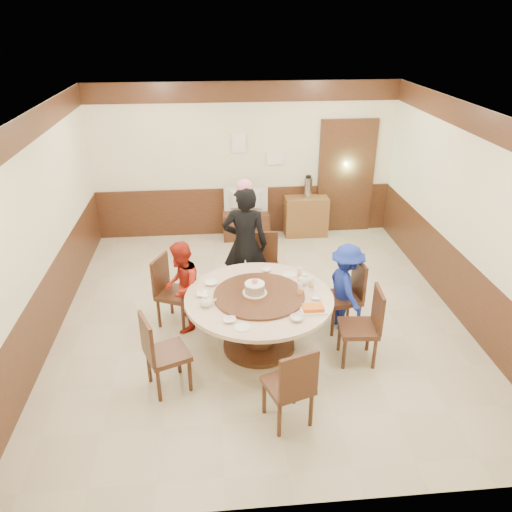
{
  "coord_description": "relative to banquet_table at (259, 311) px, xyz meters",
  "views": [
    {
      "loc": [
        -0.61,
        -5.89,
        3.87
      ],
      "look_at": [
        -0.09,
        -0.3,
        1.1
      ],
      "focal_mm": 35.0,
      "sensor_mm": 36.0,
      "label": 1
    }
  ],
  "objects": [
    {
      "name": "room",
      "position": [
        0.1,
        0.72,
        0.55
      ],
      "size": [
        6.0,
        6.04,
        2.84
      ],
      "color": "beige",
      "rests_on": "ground"
    },
    {
      "name": "banquet_table",
      "position": [
        0.0,
        0.0,
        0.0
      ],
      "size": [
        1.81,
        1.81,
        0.78
      ],
      "color": "#412314",
      "rests_on": "ground"
    },
    {
      "name": "chair_0",
      "position": [
        1.17,
        0.36,
        -0.23
      ],
      "size": [
        0.5,
        0.49,
        0.97
      ],
      "rotation": [
        0.0,
        0.0,
        1.69
      ],
      "color": "#412314",
      "rests_on": "ground"
    },
    {
      "name": "chair_1",
      "position": [
        0.2,
        1.25,
        -0.23
      ],
      "size": [
        0.46,
        0.47,
        0.97
      ],
      "rotation": [
        0.0,
        0.0,
        3.1
      ],
      "color": "#412314",
      "rests_on": "ground"
    },
    {
      "name": "chair_2",
      "position": [
        -1.08,
        0.67,
        -0.23
      ],
      "size": [
        0.59,
        0.58,
        0.97
      ],
      "rotation": [
        0.0,
        0.0,
        4.29
      ],
      "color": "#412314",
      "rests_on": "ground"
    },
    {
      "name": "chair_3",
      "position": [
        -1.1,
        -0.65,
        -0.23
      ],
      "size": [
        0.58,
        0.57,
        0.97
      ],
      "rotation": [
        0.0,
        0.0,
        5.1
      ],
      "color": "#412314",
      "rests_on": "ground"
    },
    {
      "name": "chair_4",
      "position": [
        0.18,
        -1.3,
        -0.23
      ],
      "size": [
        0.56,
        0.56,
        0.97
      ],
      "rotation": [
        0.0,
        0.0,
        6.61
      ],
      "color": "#412314",
      "rests_on": "ground"
    },
    {
      "name": "chair_5",
      "position": [
        1.18,
        -0.36,
        -0.23
      ],
      "size": [
        0.48,
        0.48,
        0.97
      ],
      "rotation": [
        0.0,
        0.0,
        7.77
      ],
      "color": "#412314",
      "rests_on": "ground"
    },
    {
      "name": "person_standing",
      "position": [
        -0.08,
        1.22,
        0.35
      ],
      "size": [
        0.7,
        0.51,
        1.76
      ],
      "primitive_type": "imported",
      "rotation": [
        0.0,
        0.0,
        2.99
      ],
      "color": "black",
      "rests_on": "ground"
    },
    {
      "name": "person_red",
      "position": [
        -0.96,
        0.53,
        0.09
      ],
      "size": [
        0.53,
        0.65,
        1.25
      ],
      "primitive_type": "imported",
      "rotation": [
        0.0,
        0.0,
        4.61
      ],
      "color": "#A82416",
      "rests_on": "ground"
    },
    {
      "name": "person_blue",
      "position": [
        1.18,
        0.36,
        0.07
      ],
      "size": [
        0.57,
        0.84,
        1.21
      ],
      "primitive_type": "imported",
      "rotation": [
        0.0,
        0.0,
        1.74
      ],
      "color": "#172997",
      "rests_on": "ground"
    },
    {
      "name": "birthday_cake",
      "position": [
        -0.05,
        0.03,
        0.32
      ],
      "size": [
        0.3,
        0.3,
        0.2
      ],
      "color": "white",
      "rests_on": "banquet_table"
    },
    {
      "name": "teapot_left",
      "position": [
        -0.64,
        -0.17,
        0.28
      ],
      "size": [
        0.17,
        0.15,
        0.13
      ],
      "primitive_type": "ellipsoid",
      "color": "white",
      "rests_on": "banquet_table"
    },
    {
      "name": "teapot_right",
      "position": [
        0.6,
        0.25,
        0.28
      ],
      "size": [
        0.17,
        0.15,
        0.13
      ],
      "primitive_type": "ellipsoid",
      "color": "white",
      "rests_on": "banquet_table"
    },
    {
      "name": "bowl_0",
      "position": [
        -0.58,
        0.35,
        0.24
      ],
      "size": [
        0.17,
        0.17,
        0.04
      ],
      "primitive_type": "imported",
      "color": "white",
      "rests_on": "banquet_table"
    },
    {
      "name": "bowl_1",
      "position": [
        0.37,
        -0.56,
        0.24
      ],
      "size": [
        0.15,
        0.15,
        0.05
      ],
      "primitive_type": "imported",
      "color": "white",
      "rests_on": "banquet_table"
    },
    {
      "name": "bowl_2",
      "position": [
        -0.38,
        -0.51,
        0.23
      ],
      "size": [
        0.14,
        0.14,
        0.04
      ],
      "primitive_type": "imported",
      "color": "white",
      "rests_on": "banquet_table"
    },
    {
      "name": "bowl_3",
      "position": [
        0.67,
        -0.13,
        0.24
      ],
      "size": [
        0.12,
        0.12,
        0.04
      ],
      "primitive_type": "imported",
      "color": "white",
      "rests_on": "banquet_table"
    },
    {
      "name": "bowl_4",
      "position": [
        -0.68,
        0.08,
        0.23
      ],
      "size": [
        0.15,
        0.15,
        0.04
      ],
      "primitive_type": "imported",
      "color": "white",
      "rests_on": "banquet_table"
    },
    {
      "name": "bowl_5",
      "position": [
        0.16,
        0.64,
        0.24
      ],
      "size": [
        0.13,
        0.13,
        0.04
      ],
      "primitive_type": "imported",
      "color": "white",
      "rests_on": "banquet_table"
    },
    {
      "name": "saucer_near",
      "position": [
        -0.25,
        -0.65,
        0.22
      ],
      "size": [
        0.18,
        0.18,
        0.01
      ],
      "primitive_type": "cylinder",
      "color": "white",
      "rests_on": "banquet_table"
    },
    {
      "name": "saucer_far",
      "position": [
        0.45,
        0.5,
        0.22
      ],
      "size": [
        0.18,
        0.18,
        0.01
      ],
      "primitive_type": "cylinder",
      "color": "white",
      "rests_on": "banquet_table"
    },
    {
      "name": "shrimp_platter",
      "position": [
        0.59,
        -0.38,
        0.24
      ],
      "size": [
        0.3,
        0.2,
        0.06
      ],
      "color": "white",
      "rests_on": "banquet_table"
    },
    {
      "name": "bottle_0",
      "position": [
        0.5,
        -0.02,
        0.3
      ],
      "size": [
        0.06,
        0.06,
        0.16
      ],
      "primitive_type": "cylinder",
      "color": "white",
      "rests_on": "banquet_table"
    },
    {
      "name": "bottle_1",
      "position": [
        0.66,
        0.08,
        0.3
      ],
      "size": [
        0.06,
        0.06,
        0.16
      ],
      "primitive_type": "cylinder",
      "color": "white",
      "rests_on": "banquet_table"
    },
    {
      "name": "bottle_2",
      "position": [
        0.56,
        0.38,
        0.3
      ],
      "size": [
        0.06,
        0.06,
        0.16
      ],
      "primitive_type": "cylinder",
      "color": "white",
      "rests_on": "banquet_table"
    },
    {
      "name": "tv_stand",
      "position": [
        0.09,
        3.45,
        -0.28
      ],
      "size": [
        0.85,
        0.45,
        0.5
      ],
      "primitive_type": "cube",
      "color": "#412314",
      "rests_on": "ground"
    },
    {
      "name": "television",
      "position": [
        0.09,
        3.45,
        0.2
      ],
      "size": [
        0.81,
        0.18,
        0.47
      ],
      "primitive_type": "imported",
      "rotation": [
        0.0,
        0.0,
        3.05
      ],
      "color": "gray",
      "rests_on": "tv_stand"
    },
    {
      "name": "side_cabinet",
      "position": [
        1.23,
        3.48,
        -0.16
      ],
      "size": [
        0.8,
        0.4,
        0.75
      ],
      "primitive_type": "cube",
      "color": "brown",
      "rests_on": "ground"
    },
    {
      "name": "thermos",
      "position": [
        1.25,
        3.48,
        0.41
      ],
      "size": [
        0.15,
        0.15,
        0.38
      ],
      "primitive_type": "cylinder",
      "color": "silver",
      "rests_on": "side_cabinet"
    },
    {
      "name": "notice_left",
      "position": [
        -0.01,
        3.66,
        1.22
      ],
      "size": [
        0.25,
        0.0,
        0.35
      ],
      "primitive_type": "cube",
      "color": "white",
      "rests_on": "room"
    },
    {
      "name": "notice_right",
      "position": [
        0.64,
        3.66,
        0.92
      ],
      "size": [
        0.3,
        0.0,
        0.22
      ],
      "primitive_type": "cube",
      "color": "white",
      "rests_on": "room"
    }
  ]
}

